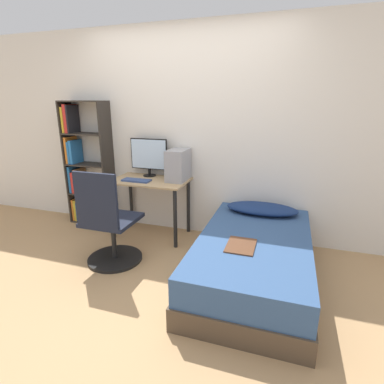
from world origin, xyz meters
name	(u,v)px	position (x,y,z in m)	size (l,w,h in m)	color
ground_plane	(136,289)	(0.00, 0.00, 0.00)	(14.00, 14.00, 0.00)	tan
wall_back	(187,134)	(0.00, 1.43, 1.25)	(8.00, 0.05, 2.50)	silver
desk	(150,190)	(-0.37, 1.12, 0.60)	(0.92, 0.56, 0.72)	tan
bookshelf	(82,166)	(-1.45, 1.27, 0.80)	(0.61, 0.27, 1.65)	#2D2823
office_chair	(109,229)	(-0.47, 0.34, 0.38)	(0.57, 0.57, 1.01)	black
bed	(253,258)	(0.98, 0.50, 0.22)	(1.02, 1.81, 0.44)	#4C3D2D
pillow	(262,209)	(0.98, 1.14, 0.50)	(0.78, 0.36, 0.11)	navy
magazine	(241,246)	(0.89, 0.27, 0.45)	(0.24, 0.32, 0.01)	#56331E
monitor	(149,156)	(-0.46, 1.30, 0.98)	(0.49, 0.16, 0.47)	black
keyboard	(136,180)	(-0.49, 1.01, 0.73)	(0.34, 0.14, 0.02)	#33477A
pc_tower	(178,165)	(-0.03, 1.21, 0.91)	(0.21, 0.35, 0.37)	#99999E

